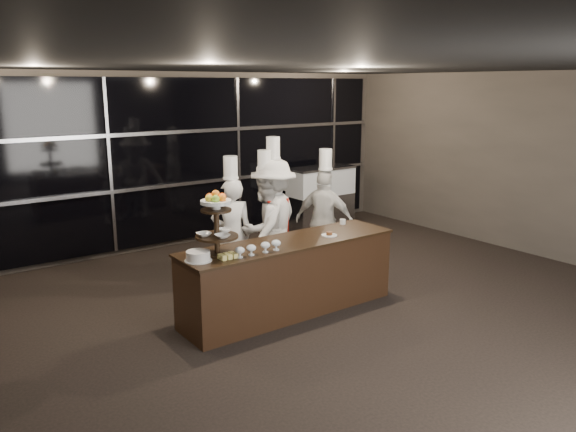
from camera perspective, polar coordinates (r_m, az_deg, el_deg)
room at (r=5.88m, az=9.98°, el=0.39°), size 10.00×10.00×10.00m
window_wall at (r=9.90m, az=-11.11°, el=5.54°), size 8.60×0.10×2.80m
buffet_counter at (r=7.00m, az=0.13°, el=-6.14°), size 2.84×0.74×0.92m
display_stand at (r=6.23m, az=-7.29°, el=-0.31°), size 0.48×0.48×0.74m
compotes at (r=6.34m, az=-3.03°, el=-3.15°), size 0.60×0.11×0.12m
layer_cake at (r=6.17m, az=-9.11°, el=-4.04°), size 0.30×0.30×0.11m
pastry_squares at (r=6.21m, az=-6.15°, el=-4.07°), size 0.20×0.13×0.05m
small_plate at (r=7.11m, az=4.22°, el=-1.89°), size 0.20×0.20×0.05m
chef_cup at (r=7.70m, az=5.58°, el=-0.58°), size 0.08×0.08×0.07m
display_case at (r=10.92m, az=3.35°, el=2.13°), size 1.31×0.57×1.24m
chef_a at (r=7.70m, az=-5.71°, el=-1.68°), size 0.66×0.54×1.86m
chef_b at (r=7.90m, az=-2.34°, el=-1.18°), size 0.87×0.73×1.91m
chef_c at (r=7.94m, az=-1.49°, el=-0.49°), size 1.33×1.21×2.09m
chef_d at (r=8.42m, az=3.74°, el=-0.40°), size 0.79×0.99×1.87m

